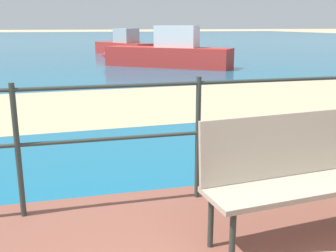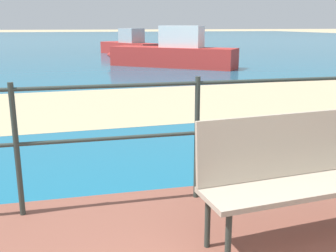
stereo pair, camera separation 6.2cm
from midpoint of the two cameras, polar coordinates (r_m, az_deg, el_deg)
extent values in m
cube|color=#196B8E|center=(40.85, -12.26, 11.84)|extent=(90.00, 90.00, 0.01)
cube|color=tan|center=(8.10, -5.80, 3.16)|extent=(54.11, 6.09, 0.01)
cube|color=tan|center=(2.99, 20.38, -7.87)|extent=(1.63, 0.56, 0.04)
cube|color=tan|center=(3.04, 18.65, -2.42)|extent=(1.60, 0.23, 0.46)
cylinder|color=#2D3833|center=(2.59, 9.28, -15.85)|extent=(0.04, 0.04, 0.42)
cylinder|color=#2D3833|center=(2.83, 6.32, -13.05)|extent=(0.04, 0.04, 0.42)
cylinder|color=#2D3833|center=(3.34, -20.27, -3.39)|extent=(0.04, 0.04, 1.08)
cylinder|color=#2D3833|center=(3.47, 4.64, -1.85)|extent=(0.04, 0.04, 1.08)
cylinder|color=#2D3833|center=(3.37, 4.80, 6.13)|extent=(5.90, 0.03, 0.03)
cylinder|color=#2D3833|center=(3.46, 4.66, -0.99)|extent=(5.90, 0.03, 0.03)
cube|color=red|center=(21.48, -5.58, 10.95)|extent=(2.68, 3.98, 0.62)
cube|color=#A5A8AD|center=(21.21, -5.17, 12.73)|extent=(1.28, 1.46, 0.73)
cone|color=red|center=(23.34, -8.73, 11.12)|extent=(0.72, 0.70, 0.56)
cube|color=red|center=(15.07, 0.75, 9.80)|extent=(4.42, 3.77, 0.72)
cube|color=silver|center=(14.89, 2.05, 12.64)|extent=(1.64, 1.49, 0.78)
cone|color=red|center=(16.31, -7.90, 10.02)|extent=(0.80, 0.82, 0.65)
camera|label=1|loc=(0.03, -89.56, 0.11)|focal=42.71mm
camera|label=2|loc=(0.03, 90.44, -0.11)|focal=42.71mm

